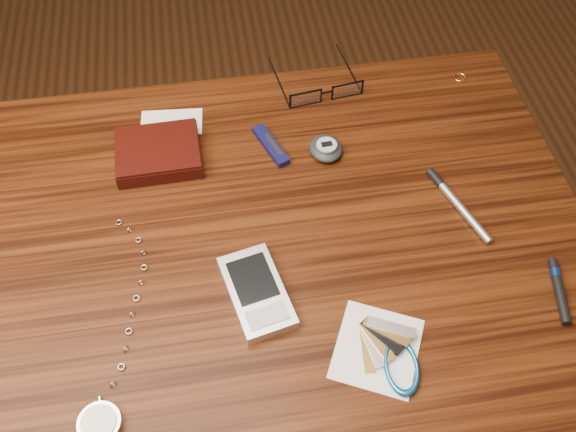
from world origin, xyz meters
The scene contains 11 objects.
desk centered at (0.00, 0.00, 0.65)m, with size 1.00×0.70×0.75m.
wallet_and_card centered at (-0.09, 0.19, 0.76)m, with size 0.13×0.16×0.03m.
eyeglasses centered at (0.18, 0.28, 0.76)m, with size 0.14×0.14×0.03m.
gold_ring centered at (0.42, 0.29, 0.75)m, with size 0.02×0.02×0.00m, color #EDAF64.
pocket_watch centered at (-0.17, -0.20, 0.76)m, with size 0.08×0.31×0.02m.
pda_phone centered at (0.03, -0.07, 0.76)m, with size 0.09×0.14×0.02m.
pedometer centered at (0.16, 0.16, 0.76)m, with size 0.05×0.06×0.02m.
notepad_keys centered at (0.17, -0.18, 0.75)m, with size 0.14×0.14×0.01m.
pocket_knife centered at (0.08, 0.18, 0.76)m, with size 0.05×0.09×0.01m.
silver_pen centered at (0.32, 0.04, 0.76)m, with size 0.06×0.14×0.01m.
black_blue_pen centered at (0.41, -0.12, 0.76)m, with size 0.03×0.09×0.01m.
Camera 1 is at (0.00, -0.48, 1.47)m, focal length 40.00 mm.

